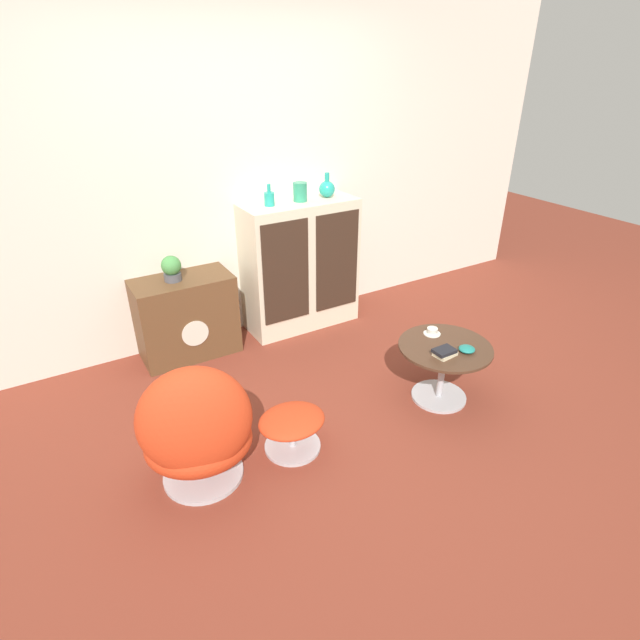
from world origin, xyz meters
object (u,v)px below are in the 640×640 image
Objects in this scene: bowl at (467,349)px; vase_leftmost at (269,198)px; teacup at (432,332)px; sideboard at (300,265)px; ottoman at (292,425)px; egg_chair at (197,432)px; coffee_table at (443,363)px; vase_inner_left at (300,192)px; tv_console at (186,317)px; book_stack at (445,352)px; potted_plant at (172,268)px; vase_inner_right at (327,189)px.

vase_leftmost is at bearing 110.96° from bowl.
teacup is 0.29m from bowl.
ottoman is (-0.84, -1.40, -0.38)m from sideboard.
egg_chair reaches higher than coffee_table.
sideboard is 2.68× the size of ottoman.
vase_inner_left is at bearing 103.11° from teacup.
teacup is (1.34, -1.32, 0.12)m from tv_console.
book_stack is at bearing -116.17° from teacup.
teacup is (1.40, -1.32, -0.31)m from potted_plant.
ottoman is 1.19m from teacup.
sideboard reaches higher than potted_plant.
sideboard is at bearing -162.38° from vase_inner_left.
coffee_table is 0.21m from bowl.
vase_inner_right is at bearing 39.99° from egg_chair.
tv_console is 1.54m from vase_inner_right.
book_stack is (0.45, -1.57, -0.71)m from vase_leftmost.
tv_console is (-1.02, 0.01, -0.23)m from sideboard.
egg_chair is 7.57× the size of bowl.
vase_leftmost is (0.58, 1.40, 0.98)m from ottoman.
sideboard is at bearing -179.16° from vase_inner_right.
vase_inner_left is (0.85, 1.40, 1.00)m from ottoman.
sideboard is at bearing -0.85° from vase_leftmost.
teacup is (0.31, -1.31, -0.73)m from vase_inner_left.
ottoman is 3.49× the size of teacup.
vase_leftmost is at bearing 50.75° from egg_chair.
coffee_table is (1.12, -0.08, 0.11)m from ottoman.
egg_chair is at bearing -105.17° from tv_console.
sideboard is 10.42× the size of bowl.
potted_plant is 1.63× the size of teacup.
sideboard is 1.58m from book_stack.
ottoman is 2.08× the size of vase_inner_right.
vase_inner_left reaches higher than bowl.
tv_console reaches higher than ottoman.
vase_leftmost reaches higher than potted_plant.
ottoman is 1.81m from vase_leftmost.
coffee_table is 0.20m from book_stack.
bowl is (1.76, -0.21, 0.08)m from egg_chair.
vase_inner_left is (0.27, 0.00, 0.02)m from vase_leftmost.
sideboard is 1.38× the size of egg_chair.
egg_chair is 1.94× the size of ottoman.
vase_leftmost is (-0.55, 1.48, 0.87)m from coffee_table.
vase_inner_right reaches higher than vase_leftmost.
book_stack is at bearing -51.06° from potted_plant.
ottoman is 1.08m from book_stack.
vase_leftmost is 1.86m from bowl.
coffee_table is (1.31, -1.49, -0.03)m from tv_console.
teacup is at bearing -76.89° from vase_inner_left.
ottoman is 2.04m from vase_inner_right.
egg_chair is 0.59m from ottoman.
tv_console is 3.76× the size of vase_inner_right.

